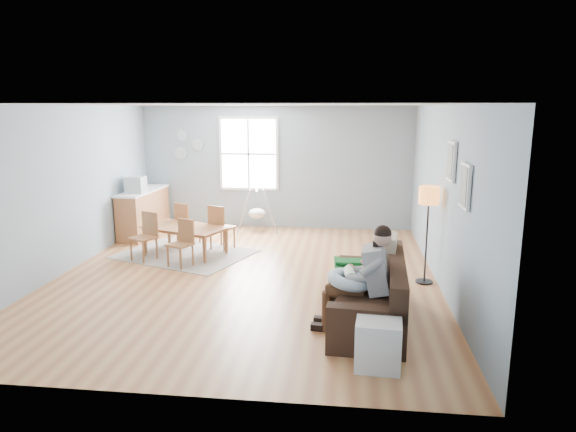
# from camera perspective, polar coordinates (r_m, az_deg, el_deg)

# --- Properties ---
(room) EXTENTS (8.40, 9.40, 3.90)m
(room) POSITION_cam_1_polar(r_m,az_deg,el_deg) (7.89, -4.95, 10.19)
(room) COLOR #A7633B
(window) EXTENTS (1.32, 0.08, 1.62)m
(window) POSITION_cam_1_polar(r_m,az_deg,el_deg) (11.45, -4.38, 6.90)
(window) COLOR white
(window) RESTS_ON room
(pictures) EXTENTS (0.05, 1.34, 0.74)m
(pictures) POSITION_cam_1_polar(r_m,az_deg,el_deg) (6.87, 18.33, 4.58)
(pictures) COLOR white
(pictures) RESTS_ON room
(wall_plates) EXTENTS (0.67, 0.02, 0.66)m
(wall_plates) POSITION_cam_1_polar(r_m,az_deg,el_deg) (11.79, -11.16, 7.73)
(wall_plates) COLOR #98AFB6
(wall_plates) RESTS_ON room
(sofa) EXTENTS (0.99, 2.08, 0.82)m
(sofa) POSITION_cam_1_polar(r_m,az_deg,el_deg) (6.62, 9.41, -9.19)
(sofa) COLOR black
(sofa) RESTS_ON room
(green_throw) EXTENTS (0.97, 0.81, 0.04)m
(green_throw) POSITION_cam_1_polar(r_m,az_deg,el_deg) (7.18, 8.92, -5.51)
(green_throw) COLOR #155F22
(green_throw) RESTS_ON sofa
(beige_pillow) EXTENTS (0.21, 0.52, 0.50)m
(beige_pillow) POSITION_cam_1_polar(r_m,az_deg,el_deg) (6.98, 11.34, -4.13)
(beige_pillow) COLOR tan
(beige_pillow) RESTS_ON sofa
(father) EXTENTS (0.96, 0.48, 1.33)m
(father) POSITION_cam_1_polar(r_m,az_deg,el_deg) (6.21, 8.31, -6.52)
(father) COLOR gray
(father) RESTS_ON sofa
(nursing_pillow) EXTENTS (0.60, 0.58, 0.22)m
(nursing_pillow) POSITION_cam_1_polar(r_m,az_deg,el_deg) (6.24, 6.88, -7.04)
(nursing_pillow) COLOR silver
(nursing_pillow) RESTS_ON father
(infant) EXTENTS (0.15, 0.37, 0.14)m
(infant) POSITION_cam_1_polar(r_m,az_deg,el_deg) (6.24, 6.90, -6.26)
(infant) COLOR silver
(infant) RESTS_ON nursing_pillow
(toddler) EXTENTS (0.52, 0.28, 0.79)m
(toddler) POSITION_cam_1_polar(r_m,az_deg,el_deg) (6.67, 8.89, -5.39)
(toddler) COLOR white
(toddler) RESTS_ON sofa
(floor_lamp) EXTENTS (0.30, 0.30, 1.51)m
(floor_lamp) POSITION_cam_1_polar(r_m,az_deg,el_deg) (7.98, 15.36, 1.34)
(floor_lamp) COLOR black
(floor_lamp) RESTS_ON room
(storage_cube) EXTENTS (0.50, 0.45, 0.52)m
(storage_cube) POSITION_cam_1_polar(r_m,az_deg,el_deg) (5.57, 9.90, -13.82)
(storage_cube) COLOR silver
(storage_cube) RESTS_ON room
(rug) EXTENTS (2.71, 2.39, 0.01)m
(rug) POSITION_cam_1_polar(r_m,az_deg,el_deg) (9.69, -11.35, -4.16)
(rug) COLOR gray
(rug) RESTS_ON room
(dining_table) EXTENTS (1.68, 1.29, 0.52)m
(dining_table) POSITION_cam_1_polar(r_m,az_deg,el_deg) (9.62, -11.41, -2.70)
(dining_table) COLOR brown
(dining_table) RESTS_ON rug
(chair_sw) EXTENTS (0.51, 0.51, 0.85)m
(chair_sw) POSITION_cam_1_polar(r_m,az_deg,el_deg) (9.42, -15.47, -1.88)
(chair_sw) COLOR #975834
(chair_sw) RESTS_ON rug
(chair_se) EXTENTS (0.48, 0.48, 0.80)m
(chair_se) POSITION_cam_1_polar(r_m,az_deg,el_deg) (8.90, -11.63, -2.69)
(chair_se) COLOR #975834
(chair_se) RESTS_ON rug
(chair_nw) EXTENTS (0.51, 0.51, 0.84)m
(chair_nw) POSITION_cam_1_polar(r_m,az_deg,el_deg) (10.25, -11.33, -0.59)
(chair_nw) COLOR #975834
(chair_nw) RESTS_ON rug
(chair_ne) EXTENTS (0.52, 0.52, 0.87)m
(chair_ne) POSITION_cam_1_polar(r_m,az_deg,el_deg) (9.77, -7.60, -0.99)
(chair_ne) COLOR #975834
(chair_ne) RESTS_ON rug
(counter) EXTENTS (0.57, 1.73, 0.96)m
(counter) POSITION_cam_1_polar(r_m,az_deg,el_deg) (11.30, -15.74, 0.44)
(counter) COLOR brown
(counter) RESTS_ON room
(monitor) EXTENTS (0.35, 0.33, 0.33)m
(monitor) POSITION_cam_1_polar(r_m,az_deg,el_deg) (10.90, -16.57, 3.37)
(monitor) COLOR #A3A3A8
(monitor) RESTS_ON counter
(baby_swing) EXTENTS (1.03, 1.05, 0.90)m
(baby_swing) POSITION_cam_1_polar(r_m,az_deg,el_deg) (11.23, -3.47, 0.38)
(baby_swing) COLOR #A3A3A8
(baby_swing) RESTS_ON room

